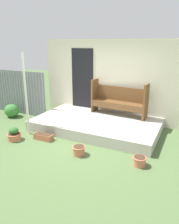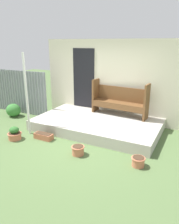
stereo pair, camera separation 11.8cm
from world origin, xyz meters
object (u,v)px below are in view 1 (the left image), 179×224
(support_post, at_px, (26,95))
(bench, at_px, (119,99))
(flower_pot_middle, at_px, (79,150))
(flower_pot_right, at_px, (139,161))
(shrub_by_fence, at_px, (12,111))
(planter_box_rect, at_px, (43,137))
(flower_pot_left, at_px, (14,135))

(support_post, xyz_separation_m, bench, (2.00, 1.92, -0.31))
(support_post, relative_size, bench, 1.26)
(flower_pot_middle, relative_size, flower_pot_right, 1.04)
(shrub_by_fence, bearing_deg, planter_box_rect, -25.66)
(bench, bearing_deg, shrub_by_fence, -159.69)
(bench, xyz_separation_m, shrub_by_fence, (-3.54, -1.02, -0.59))
(flower_pot_right, bearing_deg, flower_pot_middle, -173.55)
(flower_pot_left, xyz_separation_m, shrub_by_fence, (-1.46, 1.40, 0.07))
(support_post, xyz_separation_m, shrub_by_fence, (-1.54, 0.90, -0.90))
(bench, xyz_separation_m, flower_pot_left, (-2.08, -2.41, -0.66))
(bench, bearing_deg, planter_box_rect, -120.24)
(bench, height_order, shrub_by_fence, bench)
(bench, relative_size, planter_box_rect, 3.46)
(bench, bearing_deg, flower_pot_right, -56.63)
(flower_pot_right, xyz_separation_m, planter_box_rect, (-2.64, 0.17, -0.04))
(shrub_by_fence, bearing_deg, bench, 16.00)
(bench, bearing_deg, support_post, -131.92)
(shrub_by_fence, bearing_deg, flower_pot_middle, -21.67)
(planter_box_rect, height_order, shrub_by_fence, shrub_by_fence)
(support_post, relative_size, shrub_by_fence, 4.33)
(planter_box_rect, bearing_deg, bench, 55.45)
(bench, height_order, flower_pot_middle, bench)
(flower_pot_middle, bearing_deg, support_post, 166.46)
(flower_pot_left, height_order, flower_pot_middle, flower_pot_left)
(support_post, bearing_deg, bench, 43.77)
(flower_pot_left, relative_size, planter_box_rect, 0.73)
(bench, xyz_separation_m, flower_pot_middle, (-0.14, -2.37, -0.69))
(flower_pot_right, bearing_deg, flower_pot_left, -176.51)
(support_post, bearing_deg, flower_pot_right, -5.17)
(flower_pot_right, xyz_separation_m, shrub_by_fence, (-4.77, 1.20, 0.11))
(support_post, height_order, shrub_by_fence, support_post)
(support_post, relative_size, planter_box_rect, 4.35)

